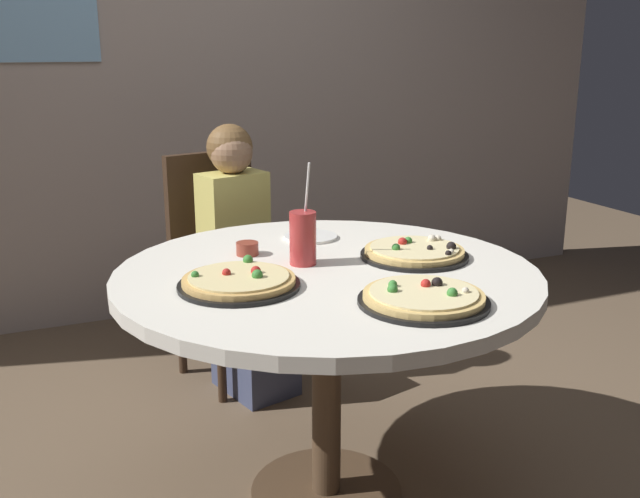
# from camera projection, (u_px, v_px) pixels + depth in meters

# --- Properties ---
(ground_plane) EXTENTS (8.00, 8.00, 0.00)m
(ground_plane) POSITION_uv_depth(u_px,v_px,m) (326.00, 493.00, 2.33)
(ground_plane) COLOR brown
(wall_with_window) EXTENTS (5.20, 0.14, 2.90)m
(wall_with_window) POSITION_uv_depth(u_px,v_px,m) (169.00, 30.00, 3.62)
(wall_with_window) COLOR #A8998E
(wall_with_window) RESTS_ON ground_plane
(dining_table) EXTENTS (1.24, 1.24, 0.75)m
(dining_table) POSITION_uv_depth(u_px,v_px,m) (327.00, 300.00, 2.15)
(dining_table) COLOR silver
(dining_table) RESTS_ON ground_plane
(chair_wooden) EXTENTS (0.48, 0.48, 0.95)m
(chair_wooden) POSITION_uv_depth(u_px,v_px,m) (222.00, 253.00, 3.09)
(chair_wooden) COLOR #382619
(chair_wooden) RESTS_ON ground_plane
(diner_child) EXTENTS (0.33, 0.43, 1.08)m
(diner_child) POSITION_uv_depth(u_px,v_px,m) (244.00, 274.00, 2.96)
(diner_child) COLOR #3F4766
(diner_child) RESTS_ON ground_plane
(pizza_veggie) EXTENTS (0.33, 0.33, 0.05)m
(pizza_veggie) POSITION_uv_depth(u_px,v_px,m) (415.00, 252.00, 2.24)
(pizza_veggie) COLOR black
(pizza_veggie) RESTS_ON dining_table
(pizza_cheese) EXTENTS (0.34, 0.34, 0.05)m
(pizza_cheese) POSITION_uv_depth(u_px,v_px,m) (424.00, 297.00, 1.84)
(pizza_cheese) COLOR black
(pizza_cheese) RESTS_ON dining_table
(pizza_pepperoni) EXTENTS (0.33, 0.33, 0.05)m
(pizza_pepperoni) POSITION_uv_depth(u_px,v_px,m) (239.00, 281.00, 1.97)
(pizza_pepperoni) COLOR black
(pizza_pepperoni) RESTS_ON dining_table
(soda_cup) EXTENTS (0.08, 0.08, 0.31)m
(soda_cup) POSITION_uv_depth(u_px,v_px,m) (303.00, 238.00, 2.16)
(soda_cup) COLOR #B73333
(soda_cup) RESTS_ON dining_table
(sauce_bowl) EXTENTS (0.07, 0.07, 0.04)m
(sauce_bowl) POSITION_uv_depth(u_px,v_px,m) (247.00, 249.00, 2.27)
(sauce_bowl) COLOR brown
(sauce_bowl) RESTS_ON dining_table
(plate_small) EXTENTS (0.18, 0.18, 0.01)m
(plate_small) POSITION_uv_depth(u_px,v_px,m) (311.00, 237.00, 2.47)
(plate_small) COLOR white
(plate_small) RESTS_ON dining_table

